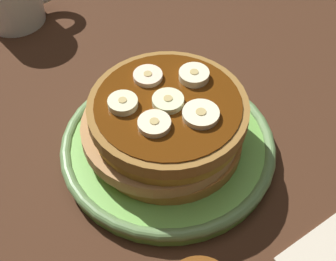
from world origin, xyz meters
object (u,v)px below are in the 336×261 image
pancake_stack (166,123)px  banana_slice_4 (194,76)px  banana_slice_0 (164,99)px  banana_slice_2 (149,76)px  plate (168,147)px  banana_slice_5 (123,103)px  banana_slice_1 (154,124)px  banana_slice_3 (201,115)px

pancake_stack → banana_slice_4: 5.55cm
banana_slice_0 → banana_slice_2: size_ratio=1.04×
plate → banana_slice_5: banana_slice_5 is taller
pancake_stack → banana_slice_0: bearing=121.9°
pancake_stack → banana_slice_1: 4.65cm
banana_slice_5 → banana_slice_2: bearing=29.6°
banana_slice_4 → banana_slice_5: size_ratio=1.06×
banana_slice_4 → banana_slice_1: bearing=-150.5°
banana_slice_2 → pancake_stack: bearing=-92.4°
banana_slice_1 → banana_slice_3: size_ratio=0.88×
pancake_stack → banana_slice_4: (4.11, 1.56, 3.39)cm
plate → banana_slice_2: size_ratio=7.65×
banana_slice_1 → banana_slice_2: bearing=66.5°
plate → banana_slice_1: size_ratio=7.33×
banana_slice_3 → banana_slice_5: bearing=139.8°
plate → banana_slice_3: banana_slice_3 is taller
banana_slice_0 → banana_slice_1: bearing=-134.8°
banana_slice_2 → banana_slice_4: (3.95, -2.33, 0.14)cm
banana_slice_4 → banana_slice_0: bearing=-162.2°
banana_slice_1 → banana_slice_4: 7.57cm
banana_slice_1 → banana_slice_2: 6.61cm
banana_slice_5 → banana_slice_4: bearing=-0.4°
banana_slice_4 → banana_slice_3: bearing=-114.5°
banana_slice_0 → banana_slice_2: 3.70cm
pancake_stack → banana_slice_0: 3.32cm
banana_slice_5 → plate: bearing=-25.3°
plate → banana_slice_4: 8.33cm
plate → banana_slice_2: 8.06cm
plate → pancake_stack: pancake_stack is taller
banana_slice_4 → plate: bearing=-155.9°
plate → banana_slice_0: banana_slice_0 is taller
plate → pancake_stack: 3.68cm
plate → banana_slice_1: (-2.54, -1.92, 6.97)cm
plate → banana_slice_3: (1.84, -3.02, 6.96)cm
banana_slice_2 → banana_slice_4: 4.59cm
banana_slice_3 → banana_slice_1: bearing=165.9°
banana_slice_1 → banana_slice_3: (4.38, -1.10, -0.01)cm
banana_slice_3 → plate: bearing=121.3°
pancake_stack → banana_slice_3: bearing=-59.7°
banana_slice_0 → banana_slice_4: bearing=17.8°
banana_slice_1 → banana_slice_2: same height
banana_slice_0 → banana_slice_4: banana_slice_4 is taller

